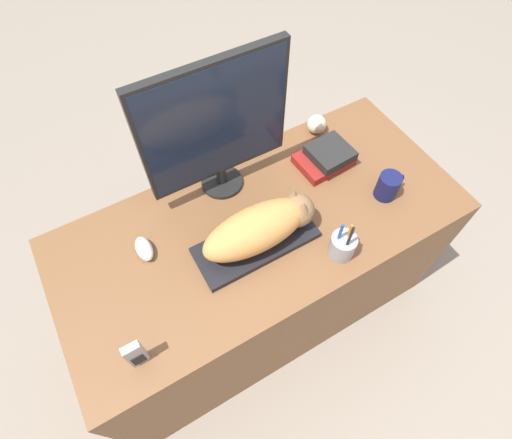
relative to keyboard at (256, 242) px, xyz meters
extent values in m
plane|color=gray|center=(0.06, -0.27, -0.74)|extent=(12.00, 12.00, 0.00)
cube|color=brown|center=(0.06, 0.07, -0.38)|extent=(1.47, 0.68, 0.73)
cube|color=black|center=(0.00, 0.00, 0.00)|extent=(0.42, 0.17, 0.02)
ellipsoid|color=#D18C47|center=(0.00, 0.00, 0.09)|extent=(0.37, 0.15, 0.15)
sphere|color=olive|center=(0.16, 0.00, 0.08)|extent=(0.12, 0.12, 0.12)
cone|color=olive|center=(0.16, -0.03, 0.13)|extent=(0.04, 0.04, 0.05)
cone|color=olive|center=(0.16, 0.03, 0.13)|extent=(0.04, 0.04, 0.05)
cylinder|color=black|center=(0.02, 0.29, 0.00)|extent=(0.16, 0.16, 0.02)
cylinder|color=black|center=(0.02, 0.29, 0.04)|extent=(0.04, 0.04, 0.08)
cube|color=black|center=(0.02, 0.29, 0.29)|extent=(0.51, 0.03, 0.45)
cube|color=#192338|center=(0.02, 0.28, 0.29)|extent=(0.48, 0.01, 0.42)
ellipsoid|color=silver|center=(-0.34, 0.16, 0.01)|extent=(0.05, 0.10, 0.04)
cylinder|color=#141947|center=(0.52, -0.05, 0.04)|extent=(0.08, 0.08, 0.10)
torus|color=#141947|center=(0.56, -0.05, 0.04)|extent=(0.07, 0.01, 0.07)
cylinder|color=#939399|center=(0.23, -0.17, 0.03)|extent=(0.09, 0.09, 0.09)
cylinder|color=orange|center=(0.25, -0.16, 0.08)|extent=(0.01, 0.01, 0.11)
cylinder|color=#1E47B2|center=(0.22, -0.16, 0.09)|extent=(0.01, 0.01, 0.13)
cylinder|color=black|center=(0.23, -0.19, 0.10)|extent=(0.01, 0.01, 0.15)
sphere|color=beige|center=(0.48, 0.34, 0.03)|extent=(0.08, 0.08, 0.08)
cube|color=#99999E|center=(-0.48, -0.17, 0.05)|extent=(0.05, 0.02, 0.13)
cube|color=black|center=(-0.48, -0.18, 0.03)|extent=(0.04, 0.00, 0.06)
cube|color=maroon|center=(0.41, 0.18, 0.01)|extent=(0.21, 0.16, 0.04)
cube|color=black|center=(0.43, 0.18, 0.04)|extent=(0.16, 0.16, 0.04)
camera|label=1|loc=(-0.33, -0.58, 1.18)|focal=28.00mm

